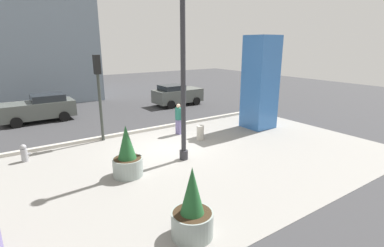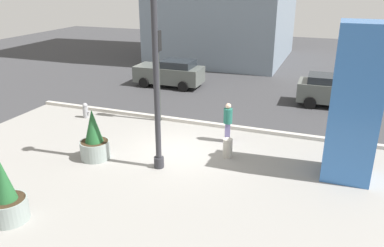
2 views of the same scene
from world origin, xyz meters
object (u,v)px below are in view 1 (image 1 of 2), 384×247
Objects in this scene: traffic_light_corner at (98,84)px; car_far_lane at (39,108)px; concrete_bollard at (200,133)px; fire_hydrant at (24,153)px; lamp_post at (183,73)px; pedestrian_by_curb at (179,118)px; art_pillar_blue at (260,83)px; car_curb_west at (177,95)px; potted_plant_by_pillar at (127,157)px; potted_plant_near_left at (192,212)px.

car_far_lane is at bearing 109.07° from traffic_light_corner.
fire_hydrant is at bearing 166.57° from concrete_bollard.
pedestrian_by_curb is at bearing 61.87° from lamp_post.
art_pillar_blue is 4.72m from concrete_bollard.
car_curb_west is at bearing 59.29° from pedestrian_by_curb.
fire_hydrant is (-5.61, 3.52, -3.27)m from lamp_post.
potted_plant_by_pillar reaches higher than fire_hydrant.
traffic_light_corner is 1.00× the size of car_far_lane.
art_pillar_blue reaches higher than traffic_light_corner.
traffic_light_corner reaches higher than potted_plant_near_left.
potted_plant_by_pillar is 5.08m from traffic_light_corner.
pedestrian_by_curb reaches higher than concrete_bollard.
lamp_post is 1.76× the size of traffic_light_corner.
potted_plant_by_pillar is 0.51× the size of car_curb_west.
potted_plant_by_pillar is 2.60× the size of concrete_bollard.
car_curb_west is 7.70m from pedestrian_by_curb.
car_curb_west is at bearing 66.37° from concrete_bollard.
lamp_post is 9.93× the size of concrete_bollard.
potted_plant_near_left is at bearing -145.25° from art_pillar_blue.
concrete_bollard is 0.45× the size of pedestrian_by_curb.
pedestrian_by_curb reaches higher than car_curb_west.
car_curb_west is (5.60, 9.73, -2.80)m from lamp_post.
pedestrian_by_curb is at bearing -120.71° from car_curb_west.
potted_plant_by_pillar reaches higher than car_curb_west.
fire_hydrant is 7.90m from concrete_bollard.
art_pillar_blue reaches higher than car_far_lane.
potted_plant_near_left is 0.98× the size of potted_plant_by_pillar.
lamp_post is 1.94× the size of car_curb_west.
pedestrian_by_curb is at bearing -3.20° from fire_hydrant.
fire_hydrant is at bearing 111.03° from potted_plant_near_left.
fire_hydrant is at bearing 176.80° from pedestrian_by_curb.
pedestrian_by_curb is at bearing 37.83° from potted_plant_by_pillar.
art_pillar_blue reaches higher than concrete_bollard.
art_pillar_blue is at bearing -18.00° from traffic_light_corner.
art_pillar_blue is 1.35× the size of car_curb_west.
lamp_post is at bearing -119.90° from car_curb_west.
pedestrian_by_curb is at bearing 106.09° from concrete_bollard.
traffic_light_corner reaches higher than car_far_lane.
lamp_post is 1.76× the size of car_far_lane.
potted_plant_near_left is at bearing -119.35° from pedestrian_by_curb.
car_far_lane is at bearing 111.63° from lamp_post.
lamp_post is 4.22m from concrete_bollard.
potted_plant_near_left is 0.49× the size of car_curb_west.
art_pillar_blue is 3.09× the size of pedestrian_by_curb.
potted_plant_by_pillar reaches higher than car_far_lane.
fire_hydrant is (-3.04, 3.69, -0.37)m from potted_plant_by_pillar.
potted_plant_near_left is 14.85m from car_far_lane.
concrete_bollard is 5.54m from traffic_light_corner.
traffic_light_corner reaches higher than car_curb_west.
art_pillar_blue is 5.07m from pedestrian_by_curb.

